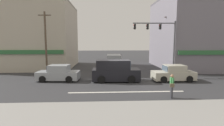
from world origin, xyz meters
TOP-DOWN VIEW (x-y plane):
  - ground_plane at (0.00, 0.00)m, footprint 120.00×120.00m
  - lane_marking_stripe at (0.00, -3.50)m, footprint 9.00×0.24m
  - sidewalk_curb at (0.00, -8.50)m, footprint 40.00×5.00m
  - building_left_block at (-12.15, 10.83)m, footprint 11.38×10.71m
  - building_right_corner at (13.45, 9.23)m, footprint 13.64×11.68m
  - utility_pole_near_left at (-8.35, 3.83)m, footprint 1.40×0.22m
  - utility_pole_far_right at (7.09, 6.78)m, footprint 1.40×0.22m
  - traffic_light_mast at (5.04, 3.15)m, footprint 4.89×0.30m
  - van_approaching_near at (-0.65, 0.34)m, footprint 4.63×2.11m
  - sedan_waiting_far at (5.18, 0.22)m, footprint 4.14×1.96m
  - van_parked_curbside at (-0.35, 7.17)m, footprint 2.19×4.68m
  - sedan_crossing_leftbound at (-6.27, 0.81)m, footprint 4.21×2.09m
  - pedestrian_foreground_with_bag at (2.89, -5.13)m, footprint 0.39×0.67m

SIDE VIEW (x-z plane):
  - ground_plane at x=0.00m, z-range 0.00..0.00m
  - lane_marking_stripe at x=0.00m, z-range 0.00..0.01m
  - sidewalk_curb at x=0.00m, z-range 0.00..0.16m
  - sedan_waiting_far at x=5.18m, z-range -0.08..1.50m
  - sedan_crossing_leftbound at x=-6.27m, z-range -0.08..1.50m
  - pedestrian_foreground_with_bag at x=2.89m, z-range 0.12..1.79m
  - van_approaching_near at x=-0.65m, z-range -0.05..2.06m
  - van_parked_curbside at x=-0.35m, z-range -0.05..2.06m
  - utility_pole_near_left at x=-8.35m, z-range 0.15..7.38m
  - utility_pole_far_right at x=7.09m, z-range 0.15..7.67m
  - traffic_light_mast at x=5.04m, z-range 1.20..7.40m
  - building_left_block at x=-12.15m, z-range 0.00..9.52m
  - building_right_corner at x=13.45m, z-range 0.00..10.24m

